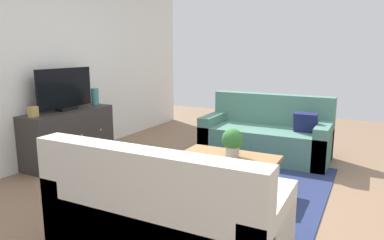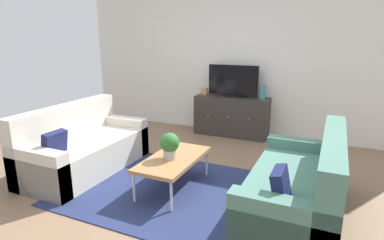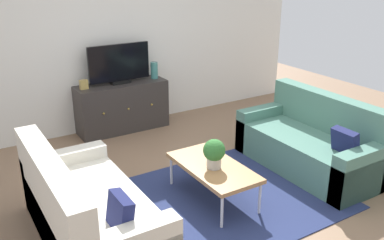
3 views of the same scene
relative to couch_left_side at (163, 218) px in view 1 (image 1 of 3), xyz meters
The scene contains 11 objects.
ground_plane 1.47m from the couch_left_side, ahead, with size 10.00×10.00×0.00m, color #84664C.
wall_back 3.20m from the couch_left_side, 61.56° to the left, with size 6.40×0.12×2.70m, color silver.
area_rug 1.47m from the couch_left_side, ahead, with size 2.50×1.90×0.01m, color navy.
couch_left_side is the anchor object (origin of this frame).
couch_right_side 2.88m from the couch_left_side, ahead, with size 0.85×1.77×0.89m.
coffee_table 1.41m from the couch_left_side, ahead, with size 0.54×1.06×0.40m.
potted_plant 1.41m from the couch_left_side, ahead, with size 0.23×0.23×0.31m.
tv_console 2.75m from the couch_left_side, 59.79° to the left, with size 1.34×0.47×0.72m.
flat_screen_tv 2.85m from the couch_left_side, 60.00° to the left, with size 0.92×0.16×0.57m.
glass_vase 3.11m from the couch_left_side, 50.89° to the left, with size 0.11×0.11×0.25m, color teal.
mantel_clock 2.56m from the couch_left_side, 70.65° to the left, with size 0.11×0.07×0.13m, color tan.
Camera 1 is at (-3.53, -1.43, 1.53)m, focal length 33.26 mm.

